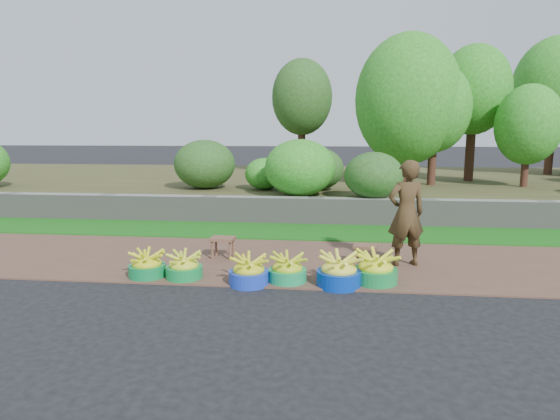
# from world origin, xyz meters

# --- Properties ---
(ground_plane) EXTENTS (120.00, 120.00, 0.00)m
(ground_plane) POSITION_xyz_m (0.00, 0.00, 0.00)
(ground_plane) COLOR black
(ground_plane) RESTS_ON ground
(dirt_shoulder) EXTENTS (80.00, 2.50, 0.02)m
(dirt_shoulder) POSITION_xyz_m (0.00, 1.25, 0.01)
(dirt_shoulder) COLOR brown
(dirt_shoulder) RESTS_ON ground
(grass_verge) EXTENTS (80.00, 1.50, 0.04)m
(grass_verge) POSITION_xyz_m (0.00, 3.25, 0.02)
(grass_verge) COLOR #176414
(grass_verge) RESTS_ON ground
(retaining_wall) EXTENTS (80.00, 0.35, 0.55)m
(retaining_wall) POSITION_xyz_m (0.00, 4.10, 0.28)
(retaining_wall) COLOR gray
(retaining_wall) RESTS_ON ground
(earth_bank) EXTENTS (80.00, 10.00, 0.50)m
(earth_bank) POSITION_xyz_m (0.00, 9.00, 0.25)
(earth_bank) COLOR #454323
(earth_bank) RESTS_ON ground
(vegetation) EXTENTS (33.21, 8.34, 4.38)m
(vegetation) POSITION_xyz_m (5.75, 8.50, 2.66)
(vegetation) COLOR #3E2118
(vegetation) RESTS_ON earth_bank
(basin_a) EXTENTS (0.47, 0.47, 0.35)m
(basin_a) POSITION_xyz_m (-2.05, 0.27, 0.16)
(basin_a) COLOR #0D7F3D
(basin_a) RESTS_ON ground
(basin_b) EXTENTS (0.47, 0.47, 0.35)m
(basin_b) POSITION_xyz_m (-1.56, 0.27, 0.16)
(basin_b) COLOR #11883C
(basin_b) RESTS_ON ground
(basin_c) EXTENTS (0.49, 0.49, 0.37)m
(basin_c) POSITION_xyz_m (-0.69, 0.13, 0.16)
(basin_c) COLOR #1A39C5
(basin_c) RESTS_ON ground
(basin_d) EXTENTS (0.48, 0.48, 0.36)m
(basin_d) POSITION_xyz_m (-0.23, 0.27, 0.16)
(basin_d) COLOR #189856
(basin_d) RESTS_ON ground
(basin_e) EXTENTS (0.54, 0.54, 0.41)m
(basin_e) POSITION_xyz_m (0.41, 0.19, 0.18)
(basin_e) COLOR #0732A6
(basin_e) RESTS_ON ground
(basin_f) EXTENTS (0.54, 0.54, 0.40)m
(basin_f) POSITION_xyz_m (0.86, 0.34, 0.18)
(basin_f) COLOR #16863B
(basin_f) RESTS_ON ground
(stool_left) EXTENTS (0.37, 0.29, 0.31)m
(stool_left) POSITION_xyz_m (-1.28, 1.26, 0.27)
(stool_left) COLOR brown
(stool_left) RESTS_ON dirt_shoulder
(stool_right) EXTENTS (0.37, 0.31, 0.28)m
(stool_right) POSITION_xyz_m (0.79, 1.11, 0.25)
(stool_right) COLOR brown
(stool_right) RESTS_ON dirt_shoulder
(vendor_woman) EXTENTS (0.61, 0.48, 1.47)m
(vendor_woman) POSITION_xyz_m (1.34, 1.18, 0.76)
(vendor_woman) COLOR black
(vendor_woman) RESTS_ON dirt_shoulder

